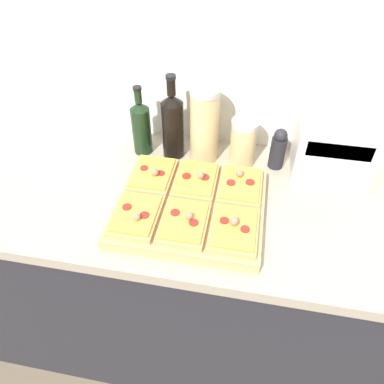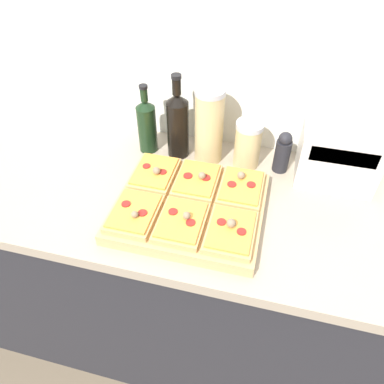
{
  "view_description": "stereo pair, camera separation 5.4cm",
  "coord_description": "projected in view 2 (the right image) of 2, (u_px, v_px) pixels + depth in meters",
  "views": [
    {
      "loc": [
        0.09,
        -0.56,
        1.79
      ],
      "look_at": [
        -0.07,
        0.27,
        1.0
      ],
      "focal_mm": 35.0,
      "sensor_mm": 36.0,
      "label": 1
    },
    {
      "loc": [
        0.14,
        -0.55,
        1.79
      ],
      "look_at": [
        -0.07,
        0.27,
        1.0
      ],
      "focal_mm": 35.0,
      "sensor_mm": 36.0,
      "label": 2
    }
  ],
  "objects": [
    {
      "name": "wall_back",
      "position": [
        241.0,
        62.0,
        1.26
      ],
      "size": [
        6.0,
        0.06,
        2.5
      ],
      "color": "silver",
      "rests_on": "ground_plane"
    },
    {
      "name": "kitchen_counter",
      "position": [
        211.0,
        280.0,
        1.55
      ],
      "size": [
        2.63,
        0.67,
        0.94
      ],
      "color": "#232328",
      "rests_on": "ground_plane"
    },
    {
      "name": "cutting_board",
      "position": [
        190.0,
        208.0,
        1.17
      ],
      "size": [
        0.45,
        0.39,
        0.04
      ],
      "primitive_type": "cube",
      "color": "tan",
      "rests_on": "kitchen_counter"
    },
    {
      "name": "pizza_slice_back_left",
      "position": [
        155.0,
        173.0,
        1.24
      ],
      "size": [
        0.13,
        0.18,
        0.05
      ],
      "color": "tan",
      "rests_on": "cutting_board"
    },
    {
      "name": "pizza_slice_back_center",
      "position": [
        197.0,
        180.0,
        1.21
      ],
      "size": [
        0.13,
        0.18,
        0.05
      ],
      "color": "tan",
      "rests_on": "cutting_board"
    },
    {
      "name": "pizza_slice_back_right",
      "position": [
        241.0,
        188.0,
        1.19
      ],
      "size": [
        0.13,
        0.18,
        0.05
      ],
      "color": "tan",
      "rests_on": "cutting_board"
    },
    {
      "name": "pizza_slice_front_left",
      "position": [
        134.0,
        213.0,
        1.1
      ],
      "size": [
        0.13,
        0.18,
        0.05
      ],
      "color": "tan",
      "rests_on": "cutting_board"
    },
    {
      "name": "pizza_slice_front_center",
      "position": [
        181.0,
        222.0,
        1.08
      ],
      "size": [
        0.13,
        0.18,
        0.05
      ],
      "color": "tan",
      "rests_on": "cutting_board"
    },
    {
      "name": "pizza_slice_front_right",
      "position": [
        231.0,
        231.0,
        1.05
      ],
      "size": [
        0.13,
        0.18,
        0.05
      ],
      "color": "tan",
      "rests_on": "cutting_board"
    },
    {
      "name": "olive_oil_bottle",
      "position": [
        147.0,
        125.0,
        1.35
      ],
      "size": [
        0.07,
        0.07,
        0.26
      ],
      "color": "black",
      "rests_on": "kitchen_counter"
    },
    {
      "name": "wine_bottle",
      "position": [
        178.0,
        124.0,
        1.32
      ],
      "size": [
        0.08,
        0.08,
        0.31
      ],
      "color": "black",
      "rests_on": "kitchen_counter"
    },
    {
      "name": "grain_jar_tall",
      "position": [
        209.0,
        126.0,
        1.29
      ],
      "size": [
        0.1,
        0.1,
        0.28
      ],
      "color": "tan",
      "rests_on": "kitchen_counter"
    },
    {
      "name": "grain_jar_short",
      "position": [
        248.0,
        144.0,
        1.3
      ],
      "size": [
        0.09,
        0.09,
        0.17
      ],
      "color": "tan",
      "rests_on": "kitchen_counter"
    },
    {
      "name": "pepper_mill",
      "position": [
        283.0,
        152.0,
        1.28
      ],
      "size": [
        0.05,
        0.05,
        0.15
      ],
      "color": "black",
      "rests_on": "kitchen_counter"
    },
    {
      "name": "toaster_oven",
      "position": [
        338.0,
        155.0,
        1.24
      ],
      "size": [
        0.28,
        0.18,
        0.19
      ],
      "color": "beige",
      "rests_on": "kitchen_counter"
    }
  ]
}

